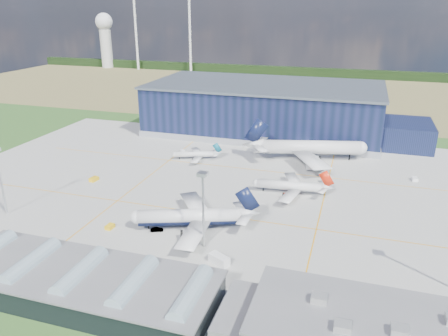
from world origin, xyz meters
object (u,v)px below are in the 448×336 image
airliner_regional (195,151)px  gse_tug_b (110,227)px  car_b (157,230)px  gse_van_c (332,301)px  airliner_widebody (311,140)px  gse_van_a (219,260)px  gse_cart_a (415,179)px  airliner_navy (189,209)px  gse_tug_a (94,179)px  hangar (270,111)px  light_mast_center (203,198)px  airliner_red (289,181)px  gse_cart_b (183,152)px

airliner_regional → gse_tug_b: 68.86m
airliner_regional → car_b: 67.30m
car_b → gse_van_c: bearing=-133.3°
airliner_widebody → gse_van_a: size_ratio=9.38×
car_b → gse_tug_b: bearing=77.3°
gse_van_a → gse_cart_a: (55.69, 79.47, -0.59)m
airliner_widebody → airliner_navy: bearing=-124.4°
gse_tug_a → gse_van_c: (95.99, -49.83, 0.59)m
hangar → gse_cart_a: size_ratio=44.50×
hangar → gse_van_a: hangar is taller
gse_van_a → gse_van_c: 31.66m
light_mast_center → airliner_red: bearing=69.1°
gse_tug_b → gse_cart_b: bearing=99.0°
airliner_red → gse_tug_a: size_ratio=8.27×
gse_van_c → gse_cart_b: bearing=15.7°
airliner_red → gse_van_c: 64.20m
airliner_red → gse_van_c: size_ratio=5.35×
gse_van_c → gse_van_a: bearing=50.4°
gse_van_c → light_mast_center: bearing=43.2°
gse_van_c → car_b: gse_van_c is taller
airliner_navy → gse_tug_b: (-23.75, -7.60, -6.02)m
hangar → gse_tug_b: hangar is taller
airliner_widebody → airliner_regional: airliner_widebody is taller
airliner_red → gse_van_c: bearing=103.5°
airliner_navy → airliner_red: (24.96, 35.94, -1.76)m
gse_tug_a → gse_tug_b: bearing=-42.9°
airliner_regional → gse_van_c: bearing=107.7°
hangar → airliner_navy: 116.07m
gse_van_a → gse_tug_a: bearing=85.4°
gse_cart_a → hangar: bearing=136.0°
airliner_red → airliner_regional: 52.97m
gse_tug_b → light_mast_center: bearing=1.6°
airliner_widebody → hangar: bearing=110.1°
hangar → airliner_widebody: size_ratio=2.61×
gse_cart_b → gse_tug_a: bearing=-154.0°
hangar → gse_van_a: (14.21, -132.10, -10.32)m
gse_tug_a → car_b: (41.66, -29.87, -0.12)m
gse_tug_b → gse_cart_b: size_ratio=1.03×
car_b → airliner_regional: bearing=-12.3°
airliner_regional → gse_van_a: bearing=95.1°
gse_tug_a → airliner_red: bearing=15.8°
light_mast_center → airliner_navy: 14.73m
airliner_red → airliner_navy: bearing=50.2°
gse_van_a → airliner_navy: bearing=70.2°
airliner_navy → airliner_regional: bearing=-90.6°
light_mast_center → airliner_regional: (-29.47, 70.00, -11.72)m
light_mast_center → gse_van_a: size_ratio=3.87×
hangar → gse_cart_a: (69.90, -52.63, -10.91)m
hangar → gse_van_c: (44.65, -140.80, -10.26)m
light_mast_center → airliner_widebody: (20.07, 85.00, -6.36)m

